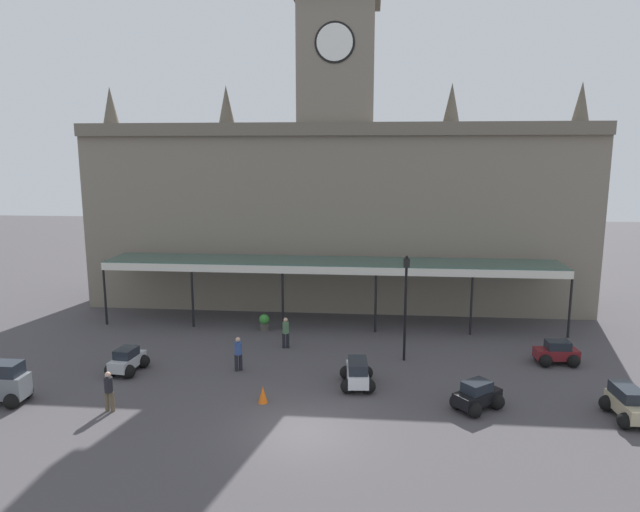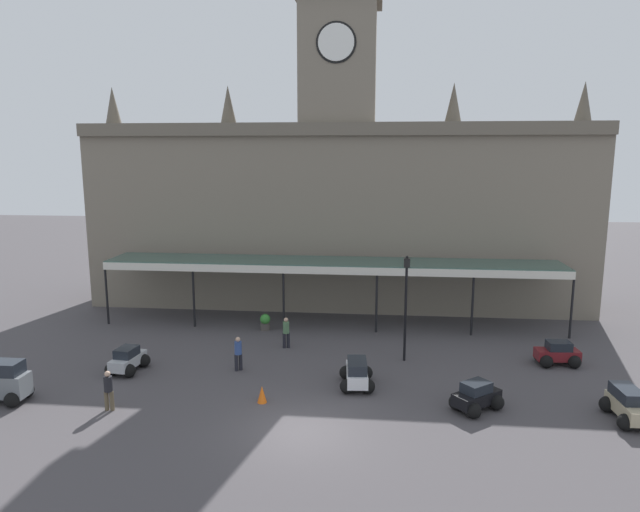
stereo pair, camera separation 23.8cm
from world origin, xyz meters
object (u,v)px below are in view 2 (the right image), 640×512
Objects in this scene: car_black_sedan at (476,398)px; pedestrian_beside_cars at (108,389)px; pedestrian_near_entrance at (238,352)px; car_silver_sedan at (128,361)px; traffic_cone at (262,394)px; pedestrian_crossing_forecourt at (286,331)px; car_white_estate at (357,374)px; car_beige_estate at (628,407)px; victorian_lamppost at (406,297)px; planter_forecourt_centre at (265,322)px; car_maroon_sedan at (557,355)px.

car_black_sedan is 14.85m from pedestrian_beside_cars.
pedestrian_beside_cars is at bearing -131.43° from pedestrian_near_entrance.
car_black_sedan and car_silver_sedan have the same top height.
pedestrian_near_entrance is at bearing 118.61° from traffic_cone.
pedestrian_beside_cars is (-5.92, -8.11, 0.00)m from pedestrian_crossing_forecourt.
car_white_estate is 10.82m from car_beige_estate.
pedestrian_beside_cars is (-9.86, -3.38, 0.34)m from car_white_estate.
victorian_lamppost is at bearing 41.97° from traffic_cone.
pedestrian_crossing_forecourt is at bearing 143.44° from car_black_sedan.
traffic_cone is at bearing 179.34° from car_beige_estate.
car_white_estate is 1.39× the size of pedestrian_near_entrance.
pedestrian_near_entrance is at bearing 6.99° from car_silver_sedan.
traffic_cone is at bearing -152.27° from car_white_estate.
car_beige_estate is 10.45m from victorian_lamppost.
car_beige_estate is 1.37× the size of pedestrian_beside_cars.
pedestrian_near_entrance is at bearing -164.90° from victorian_lamppost.
car_beige_estate reaches higher than planter_forecourt_centre.
car_black_sedan is 3.11× the size of traffic_cone.
victorian_lamppost is at bearing 116.54° from car_black_sedan.
victorian_lamppost is 9.40m from planter_forecourt_centre.
car_silver_sedan is at bearing -126.87° from planter_forecourt_centre.
pedestrian_beside_cars is (1.06, -4.07, 0.41)m from car_silver_sedan.
car_white_estate reaches higher than car_silver_sedan.
car_white_estate is 4.38m from traffic_cone.
car_silver_sedan is 0.40× the size of victorian_lamppost.
pedestrian_crossing_forecourt is at bearing 90.61° from traffic_cone.
pedestrian_near_entrance is (-16.30, 3.53, 0.34)m from car_beige_estate.
car_silver_sedan is at bearing 170.96° from car_black_sedan.
pedestrian_beside_cars reaches higher than car_silver_sedan.
car_silver_sedan is at bearing -149.93° from pedestrian_crossing_forecourt.
planter_forecourt_centre is (-1.73, 2.96, -0.42)m from pedestrian_crossing_forecourt.
victorian_lamppost reaches higher than pedestrian_beside_cars.
victorian_lamppost is (-2.65, 5.31, 2.79)m from car_black_sedan.
car_black_sedan is at bearing -9.04° from car_silver_sedan.
pedestrian_near_entrance reaches higher than car_black_sedan.
pedestrian_crossing_forecourt is 0.31× the size of victorian_lamppost.
car_silver_sedan is at bearing 176.40° from car_white_estate.
traffic_cone is at bearing -178.68° from car_black_sedan.
pedestrian_crossing_forecourt reaches higher than car_beige_estate.
car_silver_sedan is (-15.83, 2.52, 0.00)m from car_black_sedan.
pedestrian_near_entrance is (5.22, 0.64, 0.41)m from car_silver_sedan.
planter_forecourt_centre is (-5.67, 7.69, -0.07)m from car_white_estate.
car_silver_sedan is 8.08m from pedestrian_crossing_forecourt.
car_silver_sedan is at bearing -173.01° from pedestrian_near_entrance.
pedestrian_crossing_forecourt is 1.00× the size of pedestrian_beside_cars.
car_silver_sedan is (-20.63, -2.97, 0.00)m from car_maroon_sedan.
car_maroon_sedan is 2.92× the size of traffic_cone.
car_black_sedan is 1.05× the size of car_silver_sedan.
car_maroon_sedan is (9.71, 3.66, -0.06)m from car_white_estate.
victorian_lamppost is at bearing 57.02° from car_white_estate.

